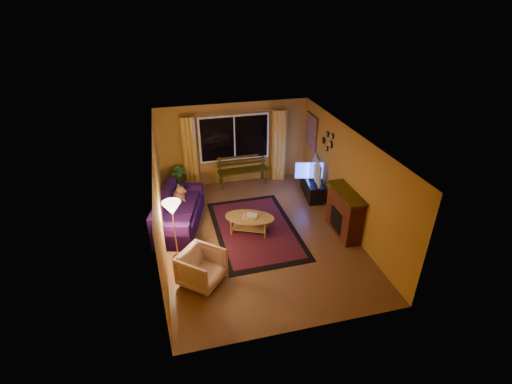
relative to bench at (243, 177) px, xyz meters
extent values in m
cube|color=brown|center=(-0.20, -2.75, -0.24)|extent=(4.50, 6.00, 0.02)
cube|color=white|center=(-0.20, -2.75, 2.28)|extent=(4.50, 6.00, 0.02)
cube|color=#B5802E|center=(-0.20, 0.26, 1.02)|extent=(4.50, 0.02, 2.50)
cube|color=#B5802E|center=(-2.46, -2.75, 1.02)|extent=(0.02, 6.00, 2.50)
cube|color=#B5802E|center=(2.06, -2.75, 1.02)|extent=(0.02, 6.00, 2.50)
cube|color=black|center=(-0.20, 0.19, 1.22)|extent=(2.00, 0.02, 1.30)
cylinder|color=#BF8C3F|center=(-0.20, 0.15, 2.02)|extent=(3.20, 0.03, 0.03)
cylinder|color=gold|center=(-1.55, 0.13, 0.89)|extent=(0.36, 0.36, 2.24)
cylinder|color=gold|center=(1.15, 0.13, 0.89)|extent=(0.36, 0.36, 2.24)
cube|color=#372D06|center=(0.00, 0.00, 0.00)|extent=(1.56, 0.52, 0.46)
imported|color=#235B1E|center=(-1.96, -0.10, 0.18)|extent=(0.58, 0.58, 0.82)
cube|color=#220A40|center=(-2.06, -1.88, 0.20)|extent=(1.45, 2.32, 0.87)
imported|color=beige|center=(-1.75, -4.09, 0.18)|extent=(1.08, 1.08, 0.81)
cylinder|color=#BF8C3F|center=(-2.20, -3.16, 0.50)|extent=(0.32, 0.32, 1.45)
cube|color=maroon|center=(-0.24, -2.52, -0.22)|extent=(2.05, 3.18, 0.02)
cylinder|color=#B58C48|center=(-0.39, -2.57, -0.01)|extent=(1.61, 1.61, 0.44)
cube|color=black|center=(1.80, -1.18, 0.02)|extent=(0.57, 1.27, 0.51)
imported|color=black|center=(1.80, -1.18, 0.58)|extent=(0.39, 1.06, 0.61)
cube|color=maroon|center=(1.85, -3.15, 0.32)|extent=(0.40, 1.20, 1.10)
cube|color=orange|center=(2.02, -0.30, 1.42)|extent=(0.04, 0.76, 0.96)
camera|label=1|loc=(-2.09, -10.03, 5.14)|focal=26.00mm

